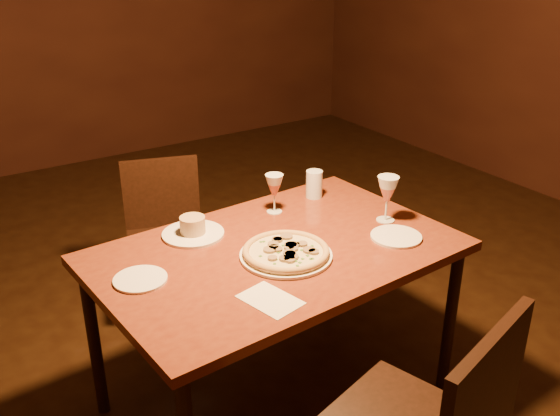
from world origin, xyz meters
TOP-DOWN VIEW (x-y plane):
  - dining_table at (0.10, 0.10)m, footprint 1.40×0.95m
  - chair_far at (0.02, 1.00)m, footprint 0.48×0.48m
  - pizza_plate at (0.09, 0.02)m, footprint 0.34×0.34m
  - ramekin_saucer at (-0.12, 0.37)m, footprint 0.25×0.25m
  - wine_glass_far at (0.27, 0.38)m, footprint 0.08×0.08m
  - wine_glass_right at (0.61, 0.06)m, footprint 0.09×0.09m
  - water_tumbler at (0.51, 0.42)m, footprint 0.07×0.07m
  - side_plate_left at (-0.43, 0.16)m, footprint 0.19×0.19m
  - side_plate_near at (0.54, -0.09)m, footprint 0.20×0.20m
  - menu_card at (-0.12, -0.19)m, footprint 0.18×0.22m

SIDE VIEW (x-z plane):
  - chair_far at x=0.02m, z-range 0.05..0.84m
  - dining_table at x=0.10m, z-range 0.30..1.02m
  - menu_card at x=-0.12m, z-range 0.72..0.73m
  - side_plate_left at x=-0.43m, z-range 0.72..0.73m
  - side_plate_near at x=0.54m, z-range 0.72..0.73m
  - pizza_plate at x=0.09m, z-range 0.72..0.76m
  - ramekin_saucer at x=-0.12m, z-range 0.71..0.79m
  - water_tumbler at x=0.51m, z-range 0.72..0.85m
  - wine_glass_far at x=0.27m, z-range 0.72..0.89m
  - wine_glass_right at x=0.61m, z-range 0.72..0.92m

